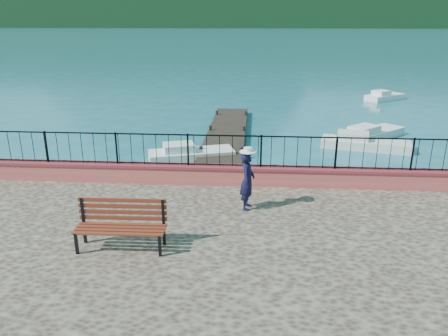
# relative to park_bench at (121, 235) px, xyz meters

# --- Properties ---
(ground) EXTENTS (2000.00, 2000.00, 0.00)m
(ground) POSITION_rel_park_bench_xyz_m (3.37, 0.42, -1.52)
(ground) COLOR #19596B
(ground) RESTS_ON ground
(parapet) EXTENTS (28.00, 0.46, 0.58)m
(parapet) POSITION_rel_park_bench_xyz_m (3.37, 4.12, -0.03)
(parapet) COLOR #C65947
(parapet) RESTS_ON promenade
(railing) EXTENTS (27.00, 0.05, 0.95)m
(railing) POSITION_rel_park_bench_xyz_m (3.37, 4.12, 0.73)
(railing) COLOR black
(railing) RESTS_ON parapet
(dock) EXTENTS (2.00, 16.00, 0.30)m
(dock) POSITION_rel_park_bench_xyz_m (1.37, 12.42, -1.37)
(dock) COLOR #2D231C
(dock) RESTS_ON ground
(far_forest) EXTENTS (900.00, 60.00, 18.00)m
(far_forest) POSITION_rel_park_bench_xyz_m (3.37, 300.42, 7.48)
(far_forest) COLOR black
(far_forest) RESTS_ON ground
(companion_hill) EXTENTS (448.00, 384.00, 180.00)m
(companion_hill) POSITION_rel_park_bench_xyz_m (223.37, 560.42, -1.52)
(companion_hill) COLOR #142D23
(companion_hill) RESTS_ON ground
(park_bench) EXTENTS (1.98, 0.68, 1.09)m
(park_bench) POSITION_rel_park_bench_xyz_m (0.00, 0.00, 0.00)
(park_bench) COLOR black
(park_bench) RESTS_ON promenade
(person) EXTENTS (0.44, 0.62, 1.57)m
(person) POSITION_rel_park_bench_xyz_m (2.70, 2.36, 0.46)
(person) COLOR black
(person) RESTS_ON promenade
(hat) EXTENTS (0.44, 0.44, 0.12)m
(hat) POSITION_rel_park_bench_xyz_m (2.70, 2.36, 1.31)
(hat) COLOR white
(hat) RESTS_ON person
(boat_0) EXTENTS (3.99, 2.36, 0.80)m
(boat_0) POSITION_rel_park_bench_xyz_m (0.07, 10.14, -1.12)
(boat_0) COLOR silver
(boat_0) RESTS_ON ground
(boat_1) EXTENTS (4.35, 2.25, 0.80)m
(boat_1) POSITION_rel_park_bench_xyz_m (8.26, 12.50, -1.12)
(boat_1) COLOR silver
(boat_1) RESTS_ON ground
(boat_2) EXTENTS (4.11, 3.89, 0.80)m
(boat_2) POSITION_rel_park_bench_xyz_m (8.97, 14.39, -1.12)
(boat_2) COLOR silver
(boat_2) RESTS_ON ground
(boat_5) EXTENTS (3.41, 2.98, 0.80)m
(boat_5) POSITION_rel_park_bench_xyz_m (12.88, 26.19, -1.12)
(boat_5) COLOR silver
(boat_5) RESTS_ON ground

